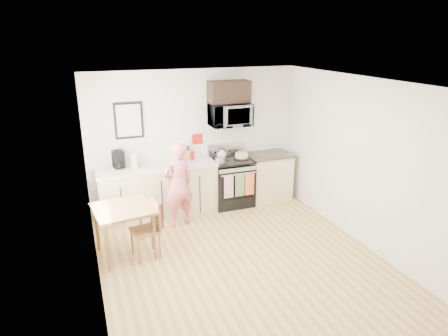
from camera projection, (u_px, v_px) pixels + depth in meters
name	position (u px, v px, depth m)	size (l,w,h in m)	color
floor	(241.00, 260.00, 5.93)	(4.60, 4.60, 0.00)	olive
back_wall	(195.00, 139.00, 7.56)	(4.00, 0.04, 2.60)	white
front_wall	(346.00, 262.00, 3.48)	(4.00, 0.04, 2.60)	white
left_wall	(91.00, 198.00, 4.85)	(0.04, 4.60, 2.60)	white
right_wall	(361.00, 162.00, 6.19)	(0.04, 4.60, 2.60)	white
ceiling	(244.00, 82.00, 5.10)	(4.00, 4.60, 0.04)	white
window	(89.00, 159.00, 5.49)	(0.06, 1.40, 1.50)	white
cabinet_left	(158.00, 192.00, 7.29)	(2.10, 0.60, 0.90)	beige
countertop_left	(157.00, 167.00, 7.14)	(2.14, 0.64, 0.04)	beige
cabinet_right	(268.00, 177.00, 8.04)	(0.84, 0.60, 0.90)	beige
countertop_right	(269.00, 155.00, 7.89)	(0.88, 0.64, 0.04)	black
range	(231.00, 183.00, 7.76)	(0.76, 0.70, 1.16)	black
microwave	(230.00, 115.00, 7.43)	(0.76, 0.51, 0.42)	#AEAEB2
upper_cabinet	(229.00, 92.00, 7.33)	(0.76, 0.35, 0.40)	black
wall_art	(129.00, 120.00, 6.99)	(0.50, 0.04, 0.65)	black
wall_trivet	(197.00, 139.00, 7.56)	(0.20, 0.02, 0.20)	red
person	(178.00, 185.00, 6.79)	(0.55, 0.36, 1.50)	#CA3752
dining_table	(123.00, 213.00, 5.86)	(0.83, 0.83, 0.78)	brown
chair	(152.00, 220.00, 5.90)	(0.47, 0.43, 0.89)	brown
knife_block	(188.00, 155.00, 7.47)	(0.09, 0.12, 0.19)	brown
utensil_crock	(191.00, 152.00, 7.47)	(0.12, 0.12, 0.37)	red
fruit_bowl	(135.00, 165.00, 7.09)	(0.26, 0.26, 0.09)	silver
milk_carton	(135.00, 161.00, 7.02)	(0.10, 0.10, 0.26)	tan
coffee_maker	(118.00, 160.00, 7.02)	(0.21, 0.28, 0.31)	black
bread_bag	(176.00, 164.00, 7.09)	(0.33, 0.15, 0.12)	tan
cake	(241.00, 156.00, 7.64)	(0.30, 0.30, 0.10)	black
kettle	(222.00, 154.00, 7.59)	(0.17, 0.17, 0.22)	silver
pot	(220.00, 160.00, 7.37)	(0.19, 0.30, 0.09)	#AEAEB2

